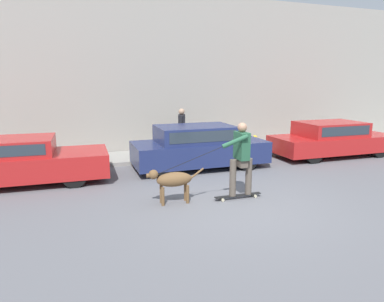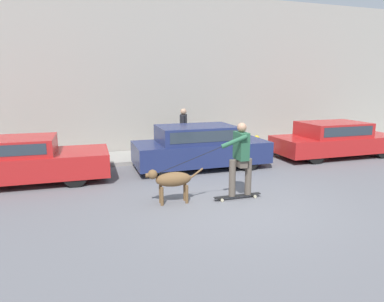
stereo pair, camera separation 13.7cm
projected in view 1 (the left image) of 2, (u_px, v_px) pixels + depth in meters
ground_plane at (241, 205)px, 7.39m from camera, size 36.00×36.00×0.00m
back_wall at (163, 74)px, 12.64m from camera, size 32.00×0.30×5.74m
sidewalk_curb at (172, 154)px, 12.21m from camera, size 30.00×1.82×0.13m
parked_car_0 at (14, 162)px, 8.78m from camera, size 4.65×1.87×1.21m
parked_car_1 at (199, 147)px, 10.45m from camera, size 4.08×1.72×1.32m
parked_car_2 at (332, 139)px, 12.15m from camera, size 4.49×1.78×1.23m
dog at (172, 180)px, 7.42m from camera, size 1.28×0.37×0.79m
skateboarder at (241, 156)px, 7.64m from camera, size 2.48×0.62×1.74m
pedestrian_with_bag at (182, 129)px, 11.98m from camera, size 0.38×0.71×1.58m
fire_hydrant at (255, 146)px, 11.96m from camera, size 0.18×0.18×0.79m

